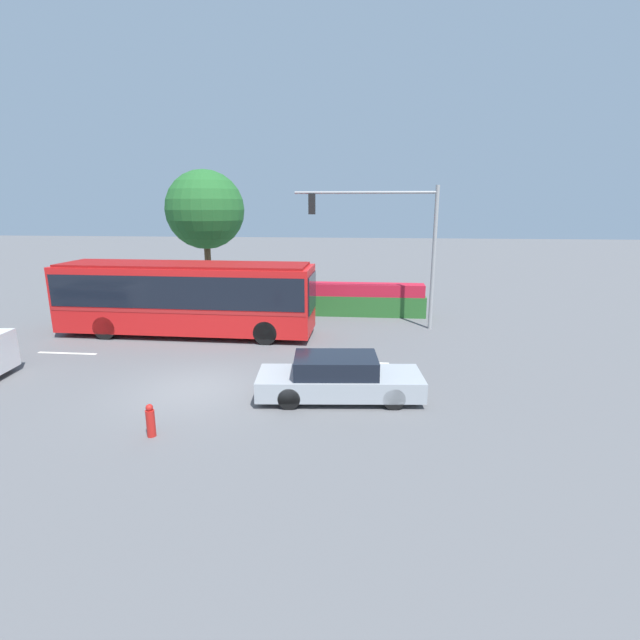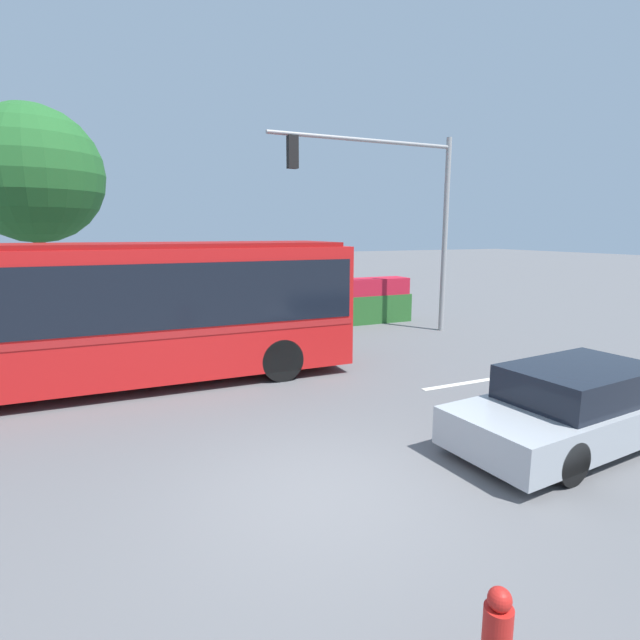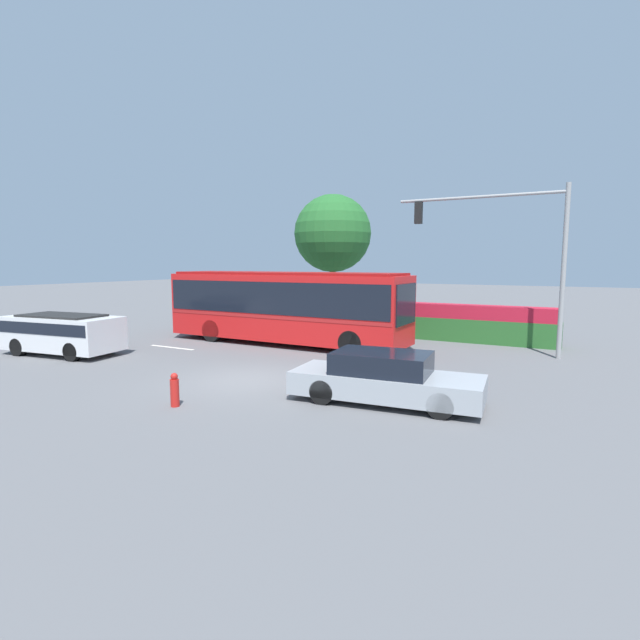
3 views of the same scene
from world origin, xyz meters
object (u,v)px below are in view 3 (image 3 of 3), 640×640
Objects in this scene: city_bus at (285,303)px; fire_hydrant at (175,390)px; suv_left_lane at (63,331)px; street_tree_left at (333,234)px; traffic_light_pole at (515,242)px; sedan_foreground at (385,379)px.

city_bus is 9.69m from fire_hydrant.
street_tree_left reaches higher than suv_left_lane.
street_tree_left reaches higher than traffic_light_pole.
street_tree_left is (4.54, 14.56, 4.41)m from suv_left_lane.
fire_hydrant is at bearing -153.15° from sedan_foreground.
traffic_light_pole reaches higher than city_bus.
city_bus reaches higher than suv_left_lane.
city_bus is at bearing 132.75° from sedan_foreground.
suv_left_lane is at bearing 174.23° from sedan_foreground.
city_bus is at bearing -77.69° from street_tree_left.
sedan_foreground reaches higher than fire_hydrant.
suv_left_lane is 5.68× the size of fire_hydrant.
city_bus is 9.63m from sedan_foreground.
street_tree_left is 8.94× the size of fire_hydrant.
street_tree_left is at bearing -29.62° from traffic_light_pole.
fire_hydrant is at bearing -73.56° from city_bus.
traffic_light_pole is at bearing -29.62° from street_tree_left.
city_bus is 9.73m from traffic_light_pole.
traffic_light_pole is (2.05, 8.45, 3.77)m from sedan_foreground.
city_bus reaches higher than fire_hydrant.
city_bus is at bearing 37.57° from suv_left_lane.
sedan_foreground is 17.81m from street_tree_left.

